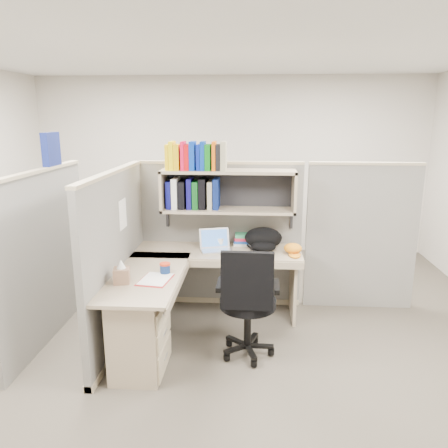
# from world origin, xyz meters

# --- Properties ---
(ground) EXTENTS (6.00, 6.00, 0.00)m
(ground) POSITION_xyz_m (0.00, 0.00, 0.00)
(ground) COLOR #3B362E
(ground) RESTS_ON ground
(room_shell) EXTENTS (6.00, 6.00, 6.00)m
(room_shell) POSITION_xyz_m (0.00, 0.00, 1.62)
(room_shell) COLOR #B5AFA4
(room_shell) RESTS_ON ground
(cubicle) EXTENTS (3.79, 1.84, 1.95)m
(cubicle) POSITION_xyz_m (-0.37, 0.45, 0.91)
(cubicle) COLOR slate
(cubicle) RESTS_ON ground
(desk) EXTENTS (1.74, 1.75, 0.73)m
(desk) POSITION_xyz_m (-0.41, -0.29, 0.44)
(desk) COLOR gray
(desk) RESTS_ON ground
(laptop) EXTENTS (0.39, 0.39, 0.23)m
(laptop) POSITION_xyz_m (-0.01, 0.54, 0.84)
(laptop) COLOR silver
(laptop) RESTS_ON desk
(backpack) EXTENTS (0.41, 0.33, 0.23)m
(backpack) POSITION_xyz_m (0.48, 0.62, 0.85)
(backpack) COLOR black
(backpack) RESTS_ON desk
(orange_cap) EXTENTS (0.21, 0.23, 0.10)m
(orange_cap) POSITION_xyz_m (0.78, 0.53, 0.78)
(orange_cap) COLOR orange
(orange_cap) RESTS_ON desk
(snack_canister) EXTENTS (0.10, 0.10, 0.09)m
(snack_canister) POSITION_xyz_m (-0.42, -0.15, 0.78)
(snack_canister) COLOR navy
(snack_canister) RESTS_ON desk
(tissue_box) EXTENTS (0.15, 0.15, 0.21)m
(tissue_box) POSITION_xyz_m (-0.74, -0.40, 0.83)
(tissue_box) COLOR #8A664E
(tissue_box) RESTS_ON desk
(mouse) EXTENTS (0.08, 0.06, 0.03)m
(mouse) POSITION_xyz_m (0.08, 0.44, 0.75)
(mouse) COLOR #839CBA
(mouse) RESTS_ON desk
(paper_cup) EXTENTS (0.09, 0.09, 0.10)m
(paper_cup) POSITION_xyz_m (0.02, 0.67, 0.78)
(paper_cup) COLOR white
(paper_cup) RESTS_ON desk
(book_stack) EXTENTS (0.19, 0.25, 0.12)m
(book_stack) POSITION_xyz_m (0.25, 0.84, 0.79)
(book_stack) COLOR gray
(book_stack) RESTS_ON desk
(loose_paper) EXTENTS (0.27, 0.34, 0.00)m
(loose_paper) POSITION_xyz_m (-0.47, -0.30, 0.73)
(loose_paper) COLOR silver
(loose_paper) RESTS_ON desk
(task_chair) EXTENTS (0.55, 0.51, 1.04)m
(task_chair) POSITION_xyz_m (0.33, -0.29, 0.37)
(task_chair) COLOR black
(task_chair) RESTS_ON ground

